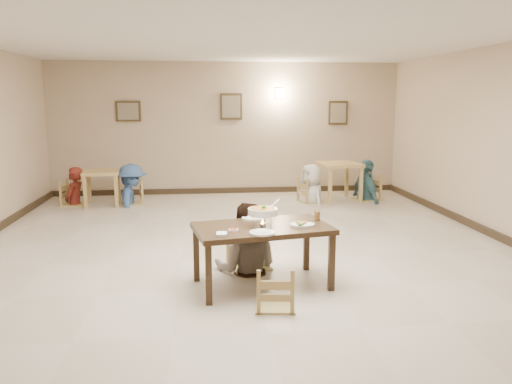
{
  "coord_description": "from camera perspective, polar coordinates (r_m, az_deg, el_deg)",
  "views": [
    {
      "loc": [
        -0.59,
        -6.54,
        2.14
      ],
      "look_at": [
        0.1,
        -0.23,
        0.97
      ],
      "focal_mm": 35.0,
      "sensor_mm": 36.0,
      "label": 1
    }
  ],
  "objects": [
    {
      "name": "rice_plate_far",
      "position": [
        6.06,
        -0.26,
        -2.98
      ],
      "size": [
        0.29,
        0.29,
        0.07
      ],
      "color": "white",
      "rests_on": "main_table"
    },
    {
      "name": "baseboard_back",
      "position": [
        11.71,
        -3.27,
        0.18
      ],
      "size": [
        8.0,
        0.06,
        0.12
      ],
      "primitive_type": "cube",
      "color": "#2E2216",
      "rests_on": "floor"
    },
    {
      "name": "bg_diner_b",
      "position": [
        10.61,
        -14.16,
        3.14
      ],
      "size": [
        0.72,
        1.15,
        1.7
      ],
      "primitive_type": "imported",
      "rotation": [
        0.0,
        0.0,
        1.65
      ],
      "color": "#436AA8",
      "rests_on": "floor"
    },
    {
      "name": "fried_plate",
      "position": [
        5.76,
        5.31,
        -3.68
      ],
      "size": [
        0.28,
        0.28,
        0.06
      ],
      "color": "white",
      "rests_on": "main_table"
    },
    {
      "name": "main_table",
      "position": [
        5.76,
        0.72,
        -4.66
      ],
      "size": [
        1.67,
        1.13,
        0.72
      ],
      "rotation": [
        0.0,
        0.0,
        0.18
      ],
      "color": "#382717",
      "rests_on": "floor"
    },
    {
      "name": "drink_glass",
      "position": [
        6.04,
        7.0,
        -2.62
      ],
      "size": [
        0.07,
        0.07,
        0.14
      ],
      "color": "white",
      "rests_on": "main_table"
    },
    {
      "name": "bg_diner_c",
      "position": [
        10.62,
        6.39,
        3.19
      ],
      "size": [
        0.76,
        0.92,
        1.62
      ],
      "primitive_type": "imported",
      "rotation": [
        0.0,
        0.0,
        5.07
      ],
      "color": "silver",
      "rests_on": "floor"
    },
    {
      "name": "bg_diner_d",
      "position": [
        11.0,
        12.59,
        3.66
      ],
      "size": [
        0.6,
        1.1,
        1.78
      ],
      "primitive_type": "imported",
      "rotation": [
        0.0,
        0.0,
        1.74
      ],
      "color": "#437681",
      "rests_on": "floor"
    },
    {
      "name": "picture_b",
      "position": [
        11.51,
        -2.86,
        9.73
      ],
      "size": [
        0.5,
        0.04,
        0.6
      ],
      "color": "#382B16",
      "rests_on": "wall_back"
    },
    {
      "name": "wall_sconce",
      "position": [
        11.64,
        2.65,
        11.21
      ],
      "size": [
        0.16,
        0.05,
        0.22
      ],
      "primitive_type": "cube",
      "color": "#FFD88C",
      "rests_on": "wall_back"
    },
    {
      "name": "chair_near",
      "position": [
        5.23,
        2.22,
        -8.6
      ],
      "size": [
        0.41,
        0.41,
        0.88
      ],
      "rotation": [
        0.0,
        0.0,
        3.01
      ],
      "color": "tan",
      "rests_on": "floor"
    },
    {
      "name": "wall_front",
      "position": [
        1.76,
        13.91,
        -11.13
      ],
      "size": [
        10.0,
        0.0,
        10.0
      ],
      "primitive_type": "plane",
      "rotation": [
        -1.57,
        0.0,
        0.0
      ],
      "color": "tan",
      "rests_on": "floor"
    },
    {
      "name": "curry_warmer",
      "position": [
        5.65,
        0.77,
        -2.28
      ],
      "size": [
        0.37,
        0.33,
        0.3
      ],
      "color": "silver",
      "rests_on": "main_table"
    },
    {
      "name": "floor",
      "position": [
        6.9,
        -1.06,
        -7.63
      ],
      "size": [
        10.0,
        10.0,
        0.0
      ],
      "primitive_type": "plane",
      "color": "#BCAE9D",
      "rests_on": "ground"
    },
    {
      "name": "bg_chair_rl",
      "position": [
        10.67,
        6.35,
        1.49
      ],
      "size": [
        0.46,
        0.46,
        0.99
      ],
      "rotation": [
        0.0,
        0.0,
        1.87
      ],
      "color": "tan",
      "rests_on": "floor"
    },
    {
      "name": "bg_diner_a",
      "position": [
        10.89,
        -20.21,
        2.69
      ],
      "size": [
        0.49,
        0.65,
        1.59
      ],
      "primitive_type": "imported",
      "rotation": [
        0.0,
        0.0,
        4.5
      ],
      "color": "maroon",
      "rests_on": "floor"
    },
    {
      "name": "picture_c",
      "position": [
        11.93,
        9.37,
        8.91
      ],
      "size": [
        0.45,
        0.04,
        0.55
      ],
      "color": "#382B16",
      "rests_on": "wall_back"
    },
    {
      "name": "ceiling",
      "position": [
        6.62,
        -1.16,
        17.9
      ],
      "size": [
        10.0,
        10.0,
        0.0
      ],
      "primitive_type": "plane",
      "color": "silver",
      "rests_on": "wall_back"
    },
    {
      "name": "chair_far",
      "position": [
        6.41,
        -0.86,
        -4.3
      ],
      "size": [
        0.48,
        0.48,
        1.03
      ],
      "rotation": [
        0.0,
        0.0,
        0.3
      ],
      "color": "tan",
      "rests_on": "floor"
    },
    {
      "name": "picture_a",
      "position": [
        11.61,
        -14.4,
        8.93
      ],
      "size": [
        0.55,
        0.04,
        0.45
      ],
      "color": "#382B16",
      "rests_on": "wall_back"
    },
    {
      "name": "chili_dish",
      "position": [
        5.52,
        -2.59,
        -4.35
      ],
      "size": [
        0.11,
        0.11,
        0.02
      ],
      "color": "white",
      "rests_on": "main_table"
    },
    {
      "name": "napkin_cutlery",
      "position": [
        5.36,
        -3.93,
        -4.81
      ],
      "size": [
        0.15,
        0.23,
        0.03
      ],
      "color": "white",
      "rests_on": "main_table"
    },
    {
      "name": "bg_table_left",
      "position": [
        10.72,
        -17.21,
        1.63
      ],
      "size": [
        0.78,
        0.78,
        0.72
      ],
      "rotation": [
        0.0,
        0.0,
        0.09
      ],
      "color": "tan",
      "rests_on": "floor"
    },
    {
      "name": "rice_plate_near",
      "position": [
        5.41,
        0.7,
        -4.63
      ],
      "size": [
        0.28,
        0.28,
        0.06
      ],
      "color": "white",
      "rests_on": "main_table"
    },
    {
      "name": "main_diner",
      "position": [
        6.23,
        -1.11,
        -1.24
      ],
      "size": [
        0.97,
        0.83,
        1.76
      ],
      "primitive_type": "imported",
      "rotation": [
        0.0,
        0.0,
        2.94
      ],
      "color": "gray",
      "rests_on": "floor"
    },
    {
      "name": "wall_back",
      "position": [
        11.57,
        -3.35,
        7.25
      ],
      "size": [
        10.0,
        0.0,
        10.0
      ],
      "primitive_type": "plane",
      "rotation": [
        1.57,
        0.0,
        0.0
      ],
      "color": "tan",
      "rests_on": "floor"
    },
    {
      "name": "bg_chair_rr",
      "position": [
        11.05,
        12.52,
        1.81
      ],
      "size": [
        0.5,
        0.5,
        1.07
      ],
      "rotation": [
        0.0,
        0.0,
        -1.35
      ],
      "color": "tan",
      "rests_on": "floor"
    },
    {
      "name": "bg_chair_ll",
      "position": [
        10.93,
        -20.11,
        1.13
      ],
      "size": [
        0.46,
        0.46,
        0.99
      ],
      "rotation": [
        0.0,
        0.0,
        1.46
      ],
      "color": "tan",
      "rests_on": "floor"
    },
    {
      "name": "bg_chair_lr",
      "position": [
        10.66,
        -14.07,
        1.08
      ],
      "size": [
        0.44,
        0.44,
        0.93
      ],
      "rotation": [
        0.0,
        0.0,
        -1.35
      ],
      "color": "tan",
      "rests_on": "floor"
    },
    {
      "name": "bg_table_right",
      "position": [
        10.85,
        9.47,
        2.56
      ],
      "size": [
        0.93,
        0.93,
        0.82
      ],
      "rotation": [
        0.0,
        0.0,
        0.15
      ],
      "color": "tan",
      "rests_on": "floor"
    }
  ]
}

